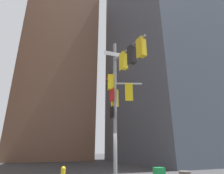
% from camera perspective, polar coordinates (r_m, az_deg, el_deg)
% --- Properties ---
extents(building_tower_right, '(17.45, 17.45, 36.93)m').
position_cam_1_polar(building_tower_right, '(33.31, 18.04, 12.36)').
color(building_tower_right, '#4C5460').
rests_on(building_tower_right, ground).
extents(building_mid_block, '(12.43, 12.43, 34.16)m').
position_cam_1_polar(building_mid_block, '(36.87, -16.80, 6.61)').
color(building_mid_block, brown).
rests_on(building_mid_block, ground).
extents(signal_pole_assembly, '(2.54, 3.78, 8.58)m').
position_cam_1_polar(signal_pole_assembly, '(11.05, 2.98, 0.79)').
color(signal_pole_assembly, gray).
rests_on(signal_pole_assembly, ground).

